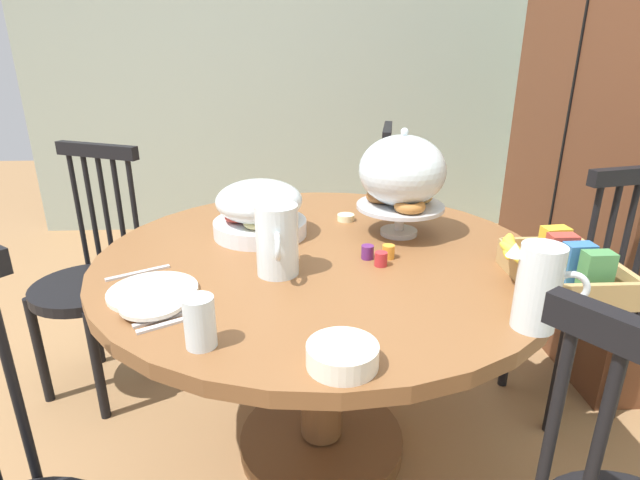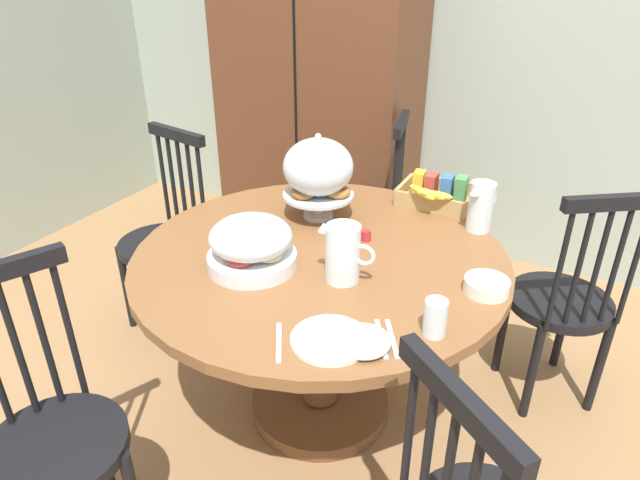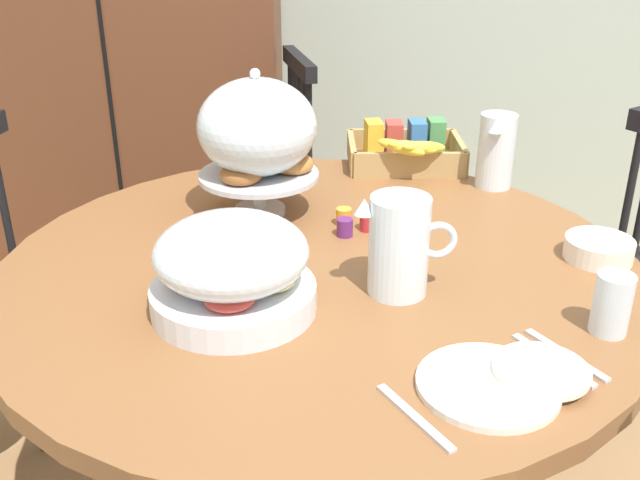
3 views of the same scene
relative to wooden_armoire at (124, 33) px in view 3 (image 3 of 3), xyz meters
name	(u,v)px [view 3 (image 3 of 3)]	position (x,y,z in m)	size (l,w,h in m)	color
wooden_armoire	(124,33)	(0.00, 0.00, 0.00)	(1.18, 0.60, 1.96)	brown
dining_table	(320,340)	(0.69, -1.34, -0.43)	(1.32, 1.32, 0.74)	brown
windsor_chair_near_window	(262,213)	(0.50, -0.40, -0.53)	(0.41, 0.41, 0.97)	black
windsor_chair_host_seat	(598,268)	(1.49, -0.82, -0.53)	(0.46, 0.46, 0.97)	black
pastry_stand_with_dome	(257,133)	(0.55, -1.08, -0.05)	(0.28, 0.28, 0.34)	silver
fruit_platter_covered	(232,268)	(0.53, -1.53, -0.16)	(0.30, 0.30, 0.18)	silver
orange_juice_pitcher	(496,154)	(1.14, -0.90, -0.16)	(0.09, 0.17, 0.19)	silver
milk_pitcher	(399,250)	(0.83, -1.46, -0.16)	(0.19, 0.11, 0.19)	silver
cereal_basket	(406,149)	(0.93, -0.74, -0.20)	(0.32, 0.30, 0.12)	tan
china_plate_large	(488,385)	(0.94, -1.77, -0.24)	(0.22, 0.22, 0.01)	white
china_plate_small	(541,370)	(1.02, -1.75, -0.23)	(0.15, 0.15, 0.01)	white
cereal_bowl	(599,249)	(1.26, -1.33, -0.22)	(0.14, 0.14, 0.04)	white
drinking_glass	(612,304)	(1.18, -1.61, -0.19)	(0.06, 0.06, 0.11)	silver
butter_dish	(187,237)	(0.40, -1.24, -0.23)	(0.06, 0.06, 0.02)	beige
jam_jar_strawberry	(368,222)	(0.79, -1.18, -0.22)	(0.04, 0.04, 0.04)	#B7282D
jam_jar_apricot	(344,217)	(0.74, -1.15, -0.22)	(0.04, 0.04, 0.04)	orange
jam_jar_grape	(345,227)	(0.74, -1.21, -0.22)	(0.04, 0.04, 0.04)	#5B2366
table_knife	(553,360)	(1.06, -1.70, -0.24)	(0.17, 0.01, 0.01)	silver
dinner_fork	(566,355)	(1.08, -1.69, -0.24)	(0.17, 0.01, 0.01)	silver
soup_spoon	(414,417)	(0.82, -1.84, -0.24)	(0.17, 0.01, 0.01)	silver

